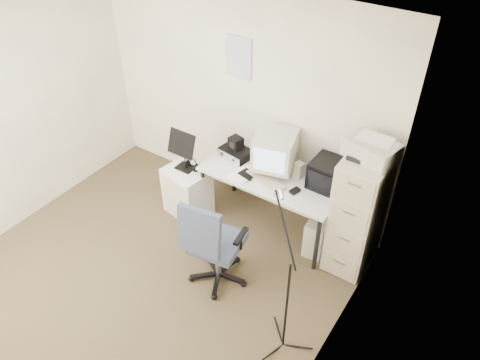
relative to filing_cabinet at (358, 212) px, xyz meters
The scene contains 22 objects.
floor 2.26m from the filing_cabinet, 136.87° to the right, with size 3.60×3.60×0.01m, color #3D3220.
ceiling 2.85m from the filing_cabinet, 136.87° to the right, with size 3.60×3.60×0.01m, color white.
wall_back 1.72m from the filing_cabinet, 168.55° to the left, with size 3.60×0.02×2.50m, color #FCF3C3.
wall_right 1.61m from the filing_cabinet, 81.54° to the right, with size 0.02×3.60×2.50m, color #FCF3C3.
wall_calendar 1.97m from the filing_cabinet, 169.10° to the left, with size 0.30×0.02×0.44m, color white.
filing_cabinet is the anchor object (origin of this frame).
printer 0.74m from the filing_cabinet, 90.00° to the left, with size 0.45×0.30×0.17m, color #B9B49A.
desk 0.99m from the filing_cabinet, behind, with size 1.50×0.70×0.73m, color silver.
crt_monitor 1.02m from the filing_cabinet, behind, with size 0.41×0.43×0.45m, color #B9B49A.
crt_tv 0.48m from the filing_cabinet, 163.91° to the left, with size 0.32×0.34×0.29m, color black.
desk_speaker 0.74m from the filing_cabinet, behind, with size 0.09×0.09×0.17m, color beige.
keyboard 0.99m from the filing_cabinet, 169.70° to the right, with size 0.48×0.17×0.03m, color #B9B49A.
mouse 0.65m from the filing_cabinet, 165.83° to the right, with size 0.06×0.11×0.03m, color black.
radio_receiver 1.46m from the filing_cabinet, behind, with size 0.34×0.24×0.10m, color black.
radio_speaker 1.49m from the filing_cabinet, behind, with size 0.13×0.13×0.13m, color black.
papers 1.22m from the filing_cabinet, behind, with size 0.21×0.29×0.02m, color white.
pc_tower 0.56m from the filing_cabinet, behind, with size 0.21×0.46×0.43m, color #B9B49A.
office_chair 1.40m from the filing_cabinet, 135.90° to the right, with size 0.59×0.59×1.03m, color #37415A.
side_cart 1.94m from the filing_cabinet, 169.53° to the right, with size 0.48×0.38×0.59m, color silver.
music_stand 1.94m from the filing_cabinet, behind, with size 0.33×0.18×0.49m, color black.
headphones 1.86m from the filing_cabinet, behind, with size 0.17×0.17×0.03m, color black.
mic_stand 1.28m from the filing_cabinet, 93.47° to the right, with size 0.02×0.02×1.36m, color black.
Camera 1 is at (2.49, -1.98, 3.70)m, focal length 35.00 mm.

